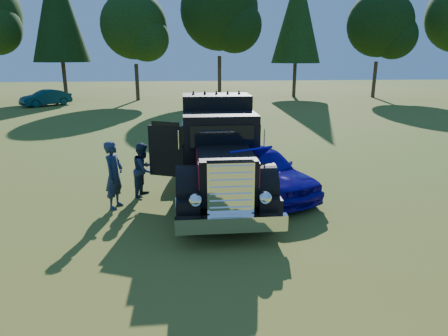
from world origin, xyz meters
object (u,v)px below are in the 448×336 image
(spectator_far, at_px, (144,169))
(distant_teal_car, at_px, (46,98))
(spectator_near, at_px, (114,175))
(hotrod_coupe, at_px, (258,170))
(diamond_t_truck, at_px, (219,156))

(spectator_far, bearing_deg, distant_teal_car, 40.62)
(spectator_near, relative_size, distant_teal_car, 0.47)
(distant_teal_car, bearing_deg, spectator_near, -20.24)
(hotrod_coupe, xyz_separation_m, distant_teal_car, (-14.07, 24.25, -0.09))
(diamond_t_truck, relative_size, spectator_far, 4.35)
(hotrod_coupe, relative_size, spectator_near, 2.52)
(diamond_t_truck, bearing_deg, distant_teal_car, 117.70)
(diamond_t_truck, height_order, distant_teal_car, diamond_t_truck)
(hotrod_coupe, bearing_deg, spectator_far, 177.31)
(diamond_t_truck, xyz_separation_m, spectator_far, (-2.26, 0.36, -0.46))
(spectator_near, bearing_deg, distant_teal_car, 39.37)
(diamond_t_truck, bearing_deg, hotrod_coupe, 9.12)
(spectator_far, bearing_deg, diamond_t_truck, -82.19)
(spectator_near, height_order, distant_teal_car, spectator_near)
(spectator_far, bearing_deg, spectator_near, 160.55)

